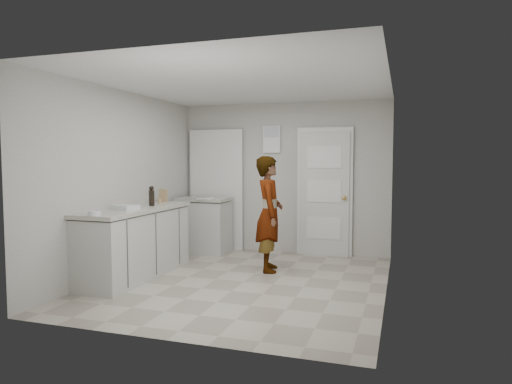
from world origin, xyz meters
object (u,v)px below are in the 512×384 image
(oil_cruet_a, at_px, (152,196))
(egg_bowl, at_px, (94,213))
(person, at_px, (269,214))
(baking_dish, at_px, (125,207))
(cake_mix_box, at_px, (163,195))
(spice_jar, at_px, (160,201))
(oil_cruet_b, at_px, (151,196))

(oil_cruet_a, distance_m, egg_bowl, 1.17)
(person, relative_size, baking_dish, 4.33)
(person, relative_size, oil_cruet_a, 5.80)
(cake_mix_box, bearing_deg, oil_cruet_a, -75.21)
(egg_bowl, bearing_deg, person, 48.85)
(cake_mix_box, distance_m, baking_dish, 1.12)
(egg_bowl, bearing_deg, cake_mix_box, 94.38)
(person, xyz_separation_m, cake_mix_box, (-1.68, 0.03, 0.22))
(spice_jar, xyz_separation_m, oil_cruet_b, (-0.06, -0.14, 0.09))
(person, bearing_deg, egg_bowl, 121.45)
(cake_mix_box, bearing_deg, spice_jar, -69.67)
(cake_mix_box, xyz_separation_m, baking_dish, (0.08, -1.12, -0.07))
(oil_cruet_a, relative_size, egg_bowl, 1.98)
(spice_jar, height_order, baking_dish, spice_jar)
(cake_mix_box, distance_m, oil_cruet_b, 0.51)
(person, xyz_separation_m, oil_cruet_a, (-1.50, -0.60, 0.25))
(oil_cruet_a, relative_size, baking_dish, 0.75)
(spice_jar, relative_size, baking_dish, 0.21)
(oil_cruet_a, xyz_separation_m, oil_cruet_b, (-0.10, 0.13, -0.01))
(person, relative_size, cake_mix_box, 8.48)
(person, height_order, cake_mix_box, person)
(person, bearing_deg, baking_dish, 106.67)
(oil_cruet_b, bearing_deg, cake_mix_box, 99.79)
(oil_cruet_a, bearing_deg, cake_mix_box, 106.16)
(baking_dish, bearing_deg, oil_cruet_a, 77.50)
(cake_mix_box, relative_size, oil_cruet_b, 0.73)
(cake_mix_box, height_order, spice_jar, cake_mix_box)
(oil_cruet_b, bearing_deg, person, 16.42)
(person, distance_m, oil_cruet_a, 1.63)
(person, height_order, baking_dish, person)
(baking_dish, height_order, egg_bowl, baking_dish)
(spice_jar, xyz_separation_m, baking_dish, (-0.07, -0.76, -0.01))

